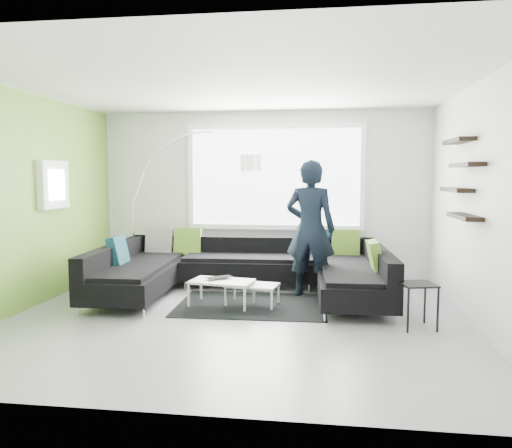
{
  "coord_description": "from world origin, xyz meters",
  "views": [
    {
      "loc": [
        1.02,
        -5.86,
        1.73
      ],
      "look_at": [
        0.09,
        0.9,
        1.06
      ],
      "focal_mm": 35.0,
      "sensor_mm": 36.0,
      "label": 1
    }
  ],
  "objects_px": {
    "person": "(310,229)",
    "coffee_table": "(237,293)",
    "sectional_sofa": "(243,271)",
    "side_table": "(417,306)",
    "arc_lamp": "(133,205)",
    "laptop": "(221,279)"
  },
  "relations": [
    {
      "from": "person",
      "to": "coffee_table",
      "type": "bearing_deg",
      "value": 45.8
    },
    {
      "from": "sectional_sofa",
      "to": "side_table",
      "type": "bearing_deg",
      "value": -30.4
    },
    {
      "from": "coffee_table",
      "to": "arc_lamp",
      "type": "bearing_deg",
      "value": 151.9
    },
    {
      "from": "arc_lamp",
      "to": "laptop",
      "type": "bearing_deg",
      "value": -53.42
    },
    {
      "from": "coffee_table",
      "to": "side_table",
      "type": "xyz_separation_m",
      "value": [
        2.19,
        -0.7,
        0.09
      ]
    },
    {
      "from": "coffee_table",
      "to": "laptop",
      "type": "distance_m",
      "value": 0.29
    },
    {
      "from": "coffee_table",
      "to": "sectional_sofa",
      "type": "bearing_deg",
      "value": 97.18
    },
    {
      "from": "side_table",
      "to": "laptop",
      "type": "bearing_deg",
      "value": 163.81
    },
    {
      "from": "arc_lamp",
      "to": "laptop",
      "type": "height_order",
      "value": "arc_lamp"
    },
    {
      "from": "laptop",
      "to": "side_table",
      "type": "bearing_deg",
      "value": -53.89
    },
    {
      "from": "sectional_sofa",
      "to": "arc_lamp",
      "type": "relative_size",
      "value": 1.64
    },
    {
      "from": "sectional_sofa",
      "to": "laptop",
      "type": "relative_size",
      "value": 9.49
    },
    {
      "from": "arc_lamp",
      "to": "sectional_sofa",
      "type": "bearing_deg",
      "value": -40.91
    },
    {
      "from": "sectional_sofa",
      "to": "side_table",
      "type": "height_order",
      "value": "sectional_sofa"
    },
    {
      "from": "side_table",
      "to": "arc_lamp",
      "type": "bearing_deg",
      "value": 152.31
    },
    {
      "from": "person",
      "to": "laptop",
      "type": "bearing_deg",
      "value": 40.32
    },
    {
      "from": "person",
      "to": "laptop",
      "type": "xyz_separation_m",
      "value": [
        -1.16,
        -0.65,
        -0.62
      ]
    },
    {
      "from": "coffee_table",
      "to": "arc_lamp",
      "type": "distance_m",
      "value": 2.75
    },
    {
      "from": "coffee_table",
      "to": "person",
      "type": "height_order",
      "value": "person"
    },
    {
      "from": "side_table",
      "to": "person",
      "type": "xyz_separation_m",
      "value": [
        -1.24,
        1.34,
        0.71
      ]
    },
    {
      "from": "coffee_table",
      "to": "arc_lamp",
      "type": "xyz_separation_m",
      "value": [
        -2.03,
        1.52,
        1.07
      ]
    },
    {
      "from": "sectional_sofa",
      "to": "coffee_table",
      "type": "distance_m",
      "value": 0.5
    }
  ]
}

